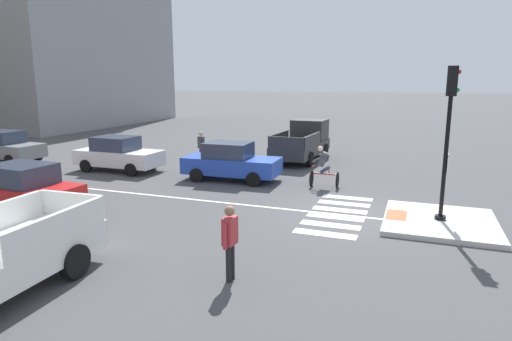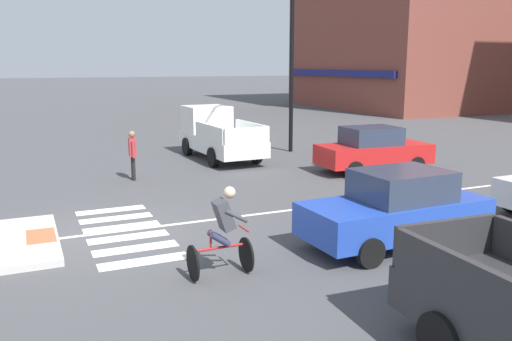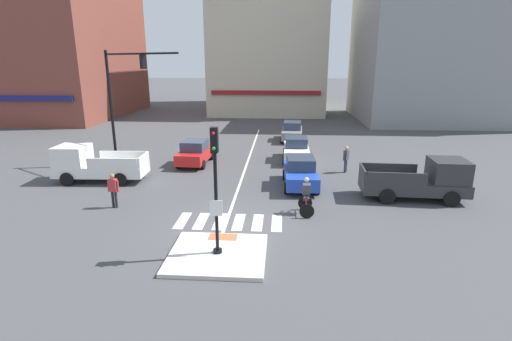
{
  "view_description": "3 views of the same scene",
  "coord_description": "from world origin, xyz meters",
  "px_view_note": "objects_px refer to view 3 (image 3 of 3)",
  "views": [
    {
      "loc": [
        -13.72,
        -1.78,
        4.24
      ],
      "look_at": [
        -0.57,
        3.09,
        1.35
      ],
      "focal_mm": 30.75,
      "sensor_mm": 36.0,
      "label": 1
    },
    {
      "loc": [
        12.12,
        -1.55,
        3.86
      ],
      "look_at": [
        -1.03,
        4.28,
        0.97
      ],
      "focal_mm": 37.37,
      "sensor_mm": 36.0,
      "label": 2
    },
    {
      "loc": [
        2.2,
        -14.86,
        6.7
      ],
      "look_at": [
        1.0,
        2.85,
        1.66
      ],
      "focal_mm": 27.0,
      "sensor_mm": 36.0,
      "label": 3
    }
  ],
  "objects_px": {
    "signal_pole": "(215,180)",
    "pedestrian_waiting_far_side": "(346,157)",
    "car_blue_eastbound_mid": "(300,172)",
    "car_red_westbound_far": "(195,152)",
    "pickup_truck_charcoal_cross_right": "(423,180)",
    "traffic_light_mast": "(122,92)",
    "car_grey_eastbound_distant": "(292,131)",
    "car_white_eastbound_far": "(296,149)",
    "cyclist": "(306,195)",
    "pickup_truck_white_cross_left": "(93,165)",
    "pedestrian_at_curb_left": "(113,188)"
  },
  "relations": [
    {
      "from": "car_grey_eastbound_distant",
      "to": "pickup_truck_white_cross_left",
      "type": "bearing_deg",
      "value": -132.73
    },
    {
      "from": "car_white_eastbound_far",
      "to": "pedestrian_waiting_far_side",
      "type": "height_order",
      "value": "pedestrian_waiting_far_side"
    },
    {
      "from": "signal_pole",
      "to": "pedestrian_waiting_far_side",
      "type": "bearing_deg",
      "value": 61.02
    },
    {
      "from": "car_white_eastbound_far",
      "to": "pedestrian_waiting_far_side",
      "type": "bearing_deg",
      "value": -43.86
    },
    {
      "from": "car_white_eastbound_far",
      "to": "cyclist",
      "type": "relative_size",
      "value": 2.45
    },
    {
      "from": "pickup_truck_white_cross_left",
      "to": "pedestrian_waiting_far_side",
      "type": "bearing_deg",
      "value": 10.53
    },
    {
      "from": "pedestrian_at_curb_left",
      "to": "car_blue_eastbound_mid",
      "type": "bearing_deg",
      "value": 23.46
    },
    {
      "from": "traffic_light_mast",
      "to": "pedestrian_at_curb_left",
      "type": "bearing_deg",
      "value": -73.22
    },
    {
      "from": "car_grey_eastbound_distant",
      "to": "pedestrian_waiting_far_side",
      "type": "relative_size",
      "value": 2.5
    },
    {
      "from": "traffic_light_mast",
      "to": "pedestrian_waiting_far_side",
      "type": "distance_m",
      "value": 14.51
    },
    {
      "from": "car_grey_eastbound_distant",
      "to": "cyclist",
      "type": "relative_size",
      "value": 2.48
    },
    {
      "from": "cyclist",
      "to": "car_blue_eastbound_mid",
      "type": "bearing_deg",
      "value": 91.26
    },
    {
      "from": "traffic_light_mast",
      "to": "car_white_eastbound_far",
      "type": "height_order",
      "value": "traffic_light_mast"
    },
    {
      "from": "car_red_westbound_far",
      "to": "cyclist",
      "type": "height_order",
      "value": "cyclist"
    },
    {
      "from": "cyclist",
      "to": "pedestrian_at_curb_left",
      "type": "bearing_deg",
      "value": 179.22
    },
    {
      "from": "signal_pole",
      "to": "pedestrian_at_curb_left",
      "type": "distance_m",
      "value": 7.4
    },
    {
      "from": "cyclist",
      "to": "pedestrian_at_curb_left",
      "type": "distance_m",
      "value": 9.01
    },
    {
      "from": "cyclist",
      "to": "car_white_eastbound_far",
      "type": "bearing_deg",
      "value": 90.73
    },
    {
      "from": "car_blue_eastbound_mid",
      "to": "pedestrian_waiting_far_side",
      "type": "xyz_separation_m",
      "value": [
        2.94,
        2.94,
        0.17
      ]
    },
    {
      "from": "traffic_light_mast",
      "to": "car_grey_eastbound_distant",
      "type": "distance_m",
      "value": 15.19
    },
    {
      "from": "traffic_light_mast",
      "to": "cyclist",
      "type": "distance_m",
      "value": 13.79
    },
    {
      "from": "traffic_light_mast",
      "to": "cyclist",
      "type": "bearing_deg",
      "value": -32.57
    },
    {
      "from": "signal_pole",
      "to": "car_blue_eastbound_mid",
      "type": "bearing_deg",
      "value": 68.42
    },
    {
      "from": "pedestrian_at_curb_left",
      "to": "signal_pole",
      "type": "bearing_deg",
      "value": -37.92
    },
    {
      "from": "car_grey_eastbound_distant",
      "to": "pickup_truck_charcoal_cross_right",
      "type": "height_order",
      "value": "pickup_truck_charcoal_cross_right"
    },
    {
      "from": "pickup_truck_white_cross_left",
      "to": "pedestrian_at_curb_left",
      "type": "xyz_separation_m",
      "value": [
        2.98,
        -4.06,
        0.0
      ]
    },
    {
      "from": "pickup_truck_white_cross_left",
      "to": "cyclist",
      "type": "bearing_deg",
      "value": -19.2
    },
    {
      "from": "pickup_truck_white_cross_left",
      "to": "cyclist",
      "type": "xyz_separation_m",
      "value": [
        11.99,
        -4.18,
        -0.11
      ]
    },
    {
      "from": "pedestrian_at_curb_left",
      "to": "pedestrian_waiting_far_side",
      "type": "distance_m",
      "value": 13.68
    },
    {
      "from": "signal_pole",
      "to": "pedestrian_waiting_far_side",
      "type": "relative_size",
      "value": 2.69
    },
    {
      "from": "car_white_eastbound_far",
      "to": "car_red_westbound_far",
      "type": "distance_m",
      "value": 6.96
    },
    {
      "from": "pedestrian_waiting_far_side",
      "to": "car_red_westbound_far",
      "type": "bearing_deg",
      "value": 171.64
    },
    {
      "from": "pickup_truck_charcoal_cross_right",
      "to": "car_grey_eastbound_distant",
      "type": "bearing_deg",
      "value": 113.0
    },
    {
      "from": "pedestrian_at_curb_left",
      "to": "pedestrian_waiting_far_side",
      "type": "xyz_separation_m",
      "value": [
        11.86,
        6.82,
        0.0
      ]
    },
    {
      "from": "car_red_westbound_far",
      "to": "signal_pole",
      "type": "bearing_deg",
      "value": -74.24
    },
    {
      "from": "car_grey_eastbound_distant",
      "to": "car_red_westbound_far",
      "type": "height_order",
      "value": "same"
    },
    {
      "from": "car_grey_eastbound_distant",
      "to": "pickup_truck_white_cross_left",
      "type": "distance_m",
      "value": 17.31
    },
    {
      "from": "signal_pole",
      "to": "car_white_eastbound_far",
      "type": "relative_size",
      "value": 1.09
    },
    {
      "from": "traffic_light_mast",
      "to": "car_white_eastbound_far",
      "type": "relative_size",
      "value": 1.79
    },
    {
      "from": "traffic_light_mast",
      "to": "car_red_westbound_far",
      "type": "relative_size",
      "value": 1.76
    },
    {
      "from": "signal_pole",
      "to": "car_grey_eastbound_distant",
      "type": "relative_size",
      "value": 1.08
    },
    {
      "from": "car_blue_eastbound_mid",
      "to": "pedestrian_waiting_far_side",
      "type": "height_order",
      "value": "pedestrian_waiting_far_side"
    },
    {
      "from": "car_blue_eastbound_mid",
      "to": "car_red_westbound_far",
      "type": "xyz_separation_m",
      "value": [
        -6.85,
        4.38,
        0.0
      ]
    },
    {
      "from": "pedestrian_at_curb_left",
      "to": "pickup_truck_white_cross_left",
      "type": "bearing_deg",
      "value": 126.34
    },
    {
      "from": "pickup_truck_charcoal_cross_right",
      "to": "car_red_westbound_far",
      "type": "bearing_deg",
      "value": 154.78
    },
    {
      "from": "car_grey_eastbound_distant",
      "to": "cyclist",
      "type": "distance_m",
      "value": 16.9
    },
    {
      "from": "signal_pole",
      "to": "traffic_light_mast",
      "type": "relative_size",
      "value": 0.61
    },
    {
      "from": "car_grey_eastbound_distant",
      "to": "car_blue_eastbound_mid",
      "type": "height_order",
      "value": "same"
    },
    {
      "from": "car_blue_eastbound_mid",
      "to": "pedestrian_at_curb_left",
      "type": "relative_size",
      "value": 2.49
    },
    {
      "from": "car_white_eastbound_far",
      "to": "car_red_westbound_far",
      "type": "bearing_deg",
      "value": -168.19
    }
  ]
}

